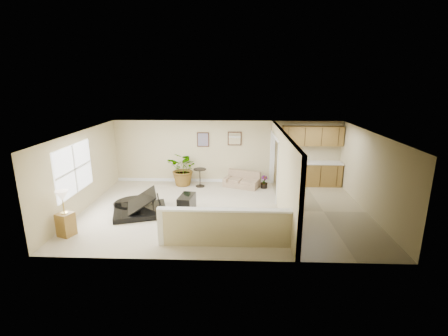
{
  "coord_description": "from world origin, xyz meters",
  "views": [
    {
      "loc": [
        0.37,
        -9.65,
        4.03
      ],
      "look_at": [
        -0.02,
        0.4,
        1.29
      ],
      "focal_mm": 26.0,
      "sensor_mm": 36.0,
      "label": 1
    }
  ],
  "objects_px": {
    "accent_table": "(200,175)",
    "piano": "(139,193)",
    "piano_bench": "(187,204)",
    "lamp_stand": "(65,217)",
    "loveseat": "(242,179)",
    "small_plant": "(264,183)",
    "palm_plant": "(184,169)"
  },
  "relations": [
    {
      "from": "loveseat",
      "to": "small_plant",
      "type": "xyz_separation_m",
      "value": [
        0.86,
        -0.21,
        -0.08
      ]
    },
    {
      "from": "loveseat",
      "to": "lamp_stand",
      "type": "height_order",
      "value": "lamp_stand"
    },
    {
      "from": "piano_bench",
      "to": "palm_plant",
      "type": "height_order",
      "value": "palm_plant"
    },
    {
      "from": "piano_bench",
      "to": "lamp_stand",
      "type": "bearing_deg",
      "value": -149.88
    },
    {
      "from": "palm_plant",
      "to": "small_plant",
      "type": "xyz_separation_m",
      "value": [
        3.12,
        -0.24,
        -0.45
      ]
    },
    {
      "from": "accent_table",
      "to": "piano",
      "type": "bearing_deg",
      "value": -122.31
    },
    {
      "from": "palm_plant",
      "to": "lamp_stand",
      "type": "relative_size",
      "value": 1.23
    },
    {
      "from": "piano",
      "to": "piano_bench",
      "type": "xyz_separation_m",
      "value": [
        1.48,
        0.04,
        -0.35
      ]
    },
    {
      "from": "lamp_stand",
      "to": "accent_table",
      "type": "bearing_deg",
      "value": 53.71
    },
    {
      "from": "piano_bench",
      "to": "small_plant",
      "type": "relative_size",
      "value": 1.64
    },
    {
      "from": "piano_bench",
      "to": "loveseat",
      "type": "xyz_separation_m",
      "value": [
        1.77,
        2.63,
        0.02
      ]
    },
    {
      "from": "piano",
      "to": "small_plant",
      "type": "xyz_separation_m",
      "value": [
        4.1,
        2.46,
        -0.41
      ]
    },
    {
      "from": "piano_bench",
      "to": "small_plant",
      "type": "bearing_deg",
      "value": 42.72
    },
    {
      "from": "piano",
      "to": "palm_plant",
      "type": "relative_size",
      "value": 1.4
    },
    {
      "from": "small_plant",
      "to": "palm_plant",
      "type": "bearing_deg",
      "value": 175.6
    },
    {
      "from": "accent_table",
      "to": "lamp_stand",
      "type": "height_order",
      "value": "lamp_stand"
    },
    {
      "from": "loveseat",
      "to": "small_plant",
      "type": "distance_m",
      "value": 0.88
    },
    {
      "from": "palm_plant",
      "to": "loveseat",
      "type": "bearing_deg",
      "value": -0.79
    },
    {
      "from": "piano",
      "to": "piano_bench",
      "type": "distance_m",
      "value": 1.52
    },
    {
      "from": "palm_plant",
      "to": "small_plant",
      "type": "bearing_deg",
      "value": -4.4
    },
    {
      "from": "piano_bench",
      "to": "palm_plant",
      "type": "distance_m",
      "value": 2.74
    },
    {
      "from": "piano",
      "to": "accent_table",
      "type": "bearing_deg",
      "value": 40.36
    },
    {
      "from": "piano_bench",
      "to": "loveseat",
      "type": "height_order",
      "value": "loveseat"
    },
    {
      "from": "piano",
      "to": "small_plant",
      "type": "bearing_deg",
      "value": 13.66
    },
    {
      "from": "small_plant",
      "to": "lamp_stand",
      "type": "bearing_deg",
      "value": -143.46
    },
    {
      "from": "loveseat",
      "to": "small_plant",
      "type": "height_order",
      "value": "loveseat"
    },
    {
      "from": "palm_plant",
      "to": "small_plant",
      "type": "distance_m",
      "value": 3.16
    },
    {
      "from": "piano_bench",
      "to": "loveseat",
      "type": "bearing_deg",
      "value": 56.11
    },
    {
      "from": "lamp_stand",
      "to": "piano",
      "type": "bearing_deg",
      "value": 48.36
    },
    {
      "from": "palm_plant",
      "to": "lamp_stand",
      "type": "height_order",
      "value": "palm_plant"
    },
    {
      "from": "small_plant",
      "to": "accent_table",
      "type": "bearing_deg",
      "value": 177.77
    },
    {
      "from": "loveseat",
      "to": "palm_plant",
      "type": "relative_size",
      "value": 1.03
    }
  ]
}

